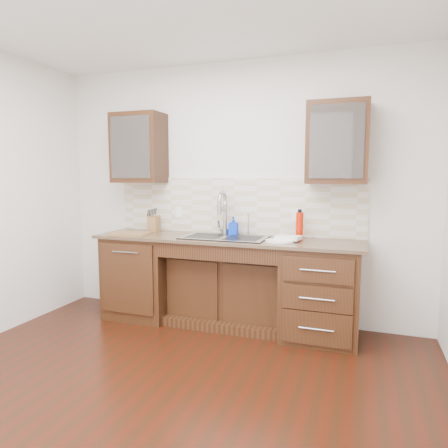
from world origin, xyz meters
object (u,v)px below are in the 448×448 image
(soap_bottle, at_px, (233,226))
(cutting_board, at_px, (130,234))
(water_bottle, at_px, (299,226))
(knife_block, at_px, (154,224))
(plate, at_px, (280,241))

(soap_bottle, xyz_separation_m, cutting_board, (-1.04, -0.30, -0.09))
(soap_bottle, relative_size, cutting_board, 0.50)
(water_bottle, xyz_separation_m, knife_block, (-1.60, 0.01, -0.04))
(soap_bottle, bearing_deg, cutting_board, -168.56)
(water_bottle, bearing_deg, soap_bottle, 177.67)
(plate, bearing_deg, knife_block, 171.56)
(knife_block, distance_m, cutting_board, 0.32)
(knife_block, bearing_deg, cutting_board, -121.97)
(soap_bottle, distance_m, knife_block, 0.92)
(water_bottle, relative_size, cutting_board, 0.68)
(water_bottle, height_order, knife_block, water_bottle)
(soap_bottle, height_order, cutting_board, soap_bottle)
(water_bottle, xyz_separation_m, cutting_board, (-1.73, -0.28, -0.12))
(soap_bottle, xyz_separation_m, water_bottle, (0.68, -0.03, 0.03))
(water_bottle, height_order, plate, water_bottle)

